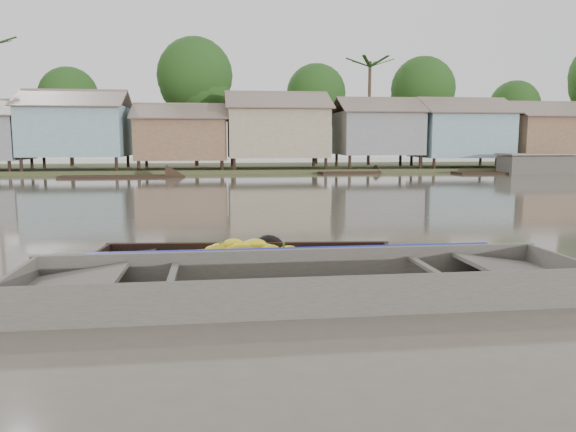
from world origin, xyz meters
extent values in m
plane|color=#50483D|center=(0.00, 0.00, 0.00)|extent=(120.00, 120.00, 0.00)
cube|color=#384723|center=(0.00, 33.00, 0.00)|extent=(120.00, 12.00, 0.50)
cube|color=#7A9DA8|center=(-10.50, 29.50, 2.70)|extent=(6.20, 5.20, 3.20)
cube|color=brown|center=(-10.50, 28.10, 4.75)|extent=(6.60, 3.02, 1.28)
cube|color=brown|center=(-10.50, 30.90, 4.75)|extent=(6.60, 3.02, 1.28)
cube|color=brown|center=(-3.80, 29.50, 2.20)|extent=(5.80, 4.60, 2.70)
cube|color=brown|center=(-3.80, 28.26, 4.00)|extent=(6.20, 2.67, 1.14)
cube|color=brown|center=(-3.80, 30.74, 4.00)|extent=(6.20, 2.67, 1.14)
cube|color=#9A8C6A|center=(2.50, 29.50, 2.65)|extent=(6.50, 5.30, 3.30)
cube|color=brown|center=(2.50, 28.07, 4.75)|extent=(6.90, 3.08, 1.31)
cube|color=brown|center=(2.50, 30.93, 4.75)|extent=(6.90, 3.08, 1.31)
cube|color=gray|center=(9.50, 29.50, 2.60)|extent=(5.40, 4.70, 2.90)
cube|color=brown|center=(9.50, 28.23, 4.50)|extent=(5.80, 2.73, 1.17)
cube|color=brown|center=(9.50, 30.77, 4.50)|extent=(5.80, 2.73, 1.17)
cube|color=#7A9DA8|center=(15.50, 29.50, 2.50)|extent=(6.00, 5.00, 3.10)
cube|color=brown|center=(15.50, 28.15, 4.50)|extent=(6.40, 2.90, 1.24)
cube|color=brown|center=(15.50, 30.85, 4.50)|extent=(6.40, 2.90, 1.24)
cube|color=brown|center=(22.00, 29.50, 2.45)|extent=(5.70, 4.90, 2.80)
cube|color=brown|center=(22.00, 28.18, 4.30)|extent=(6.10, 2.85, 1.21)
cube|color=brown|center=(22.00, 30.82, 4.30)|extent=(6.10, 2.85, 1.21)
cylinder|color=#473323|center=(-12.00, 34.00, 2.45)|extent=(0.28, 0.28, 4.90)
sphere|color=#123912|center=(-12.00, 34.00, 5.25)|extent=(4.20, 4.20, 4.20)
cylinder|color=#473323|center=(-3.00, 33.00, 3.15)|extent=(0.28, 0.28, 6.30)
sphere|color=#123912|center=(-3.00, 33.00, 6.75)|extent=(5.40, 5.40, 5.40)
cylinder|color=#473323|center=(6.00, 34.00, 2.62)|extent=(0.28, 0.28, 5.25)
sphere|color=#123912|center=(6.00, 34.00, 5.62)|extent=(4.50, 4.50, 4.50)
cylinder|color=#473323|center=(14.00, 33.00, 2.80)|extent=(0.28, 0.28, 5.60)
sphere|color=#123912|center=(14.00, 33.00, 6.00)|extent=(4.80, 4.80, 4.80)
cylinder|color=#473323|center=(22.00, 34.00, 2.27)|extent=(0.28, 0.28, 4.55)
sphere|color=#123912|center=(22.00, 34.00, 4.88)|extent=(3.90, 3.90, 3.90)
cylinder|color=#473323|center=(10.00, 33.50, 4.00)|extent=(0.24, 0.24, 8.00)
cube|color=black|center=(-1.05, 0.70, -0.08)|extent=(4.95, 1.38, 0.08)
cube|color=black|center=(-1.00, 1.23, 0.11)|extent=(4.98, 0.60, 0.46)
cube|color=black|center=(-1.10, 0.18, 0.11)|extent=(4.98, 0.60, 0.46)
cube|color=black|center=(1.38, 0.48, 0.11)|extent=(0.16, 1.08, 0.44)
cube|color=black|center=(0.96, 0.52, 0.17)|extent=(0.93, 1.01, 0.18)
cube|color=black|center=(-3.49, 0.93, 0.11)|extent=(0.16, 1.08, 0.44)
cube|color=black|center=(-3.06, 0.89, 0.17)|extent=(0.93, 1.01, 0.18)
cube|color=black|center=(-2.22, 0.81, 0.20)|extent=(0.20, 1.05, 0.05)
cube|color=black|center=(0.11, 0.60, 0.20)|extent=(0.20, 1.05, 0.05)
ellipsoid|color=yellow|center=(-0.47, 0.90, 0.17)|extent=(0.37, 0.27, 0.21)
ellipsoid|color=yellow|center=(-0.76, 1.01, 0.19)|extent=(0.35, 0.26, 0.20)
ellipsoid|color=yellow|center=(-1.50, 0.80, 0.29)|extent=(0.42, 0.31, 0.25)
ellipsoid|color=yellow|center=(-1.86, 0.89, 0.18)|extent=(0.39, 0.29, 0.22)
ellipsoid|color=yellow|center=(-1.80, 0.74, 0.20)|extent=(0.42, 0.31, 0.25)
ellipsoid|color=yellow|center=(-1.09, 0.82, 0.29)|extent=(0.40, 0.30, 0.23)
ellipsoid|color=yellow|center=(-1.28, 0.98, 0.27)|extent=(0.34, 0.25, 0.19)
ellipsoid|color=yellow|center=(-0.74, 0.63, 0.30)|extent=(0.39, 0.29, 0.23)
ellipsoid|color=yellow|center=(-1.15, 0.58, 0.34)|extent=(0.40, 0.30, 0.23)
ellipsoid|color=yellow|center=(-1.70, 0.51, 0.16)|extent=(0.42, 0.31, 0.24)
ellipsoid|color=yellow|center=(-0.24, 0.32, 0.14)|extent=(0.35, 0.26, 0.20)
ellipsoid|color=yellow|center=(-1.00, 0.40, 0.16)|extent=(0.34, 0.25, 0.20)
ellipsoid|color=yellow|center=(-1.24, 0.84, 0.27)|extent=(0.37, 0.28, 0.22)
ellipsoid|color=yellow|center=(-1.28, 0.77, 0.37)|extent=(0.40, 0.30, 0.23)
ellipsoid|color=yellow|center=(-0.92, 0.66, 0.37)|extent=(0.43, 0.32, 0.25)
ellipsoid|color=yellow|center=(-1.66, 0.50, 0.14)|extent=(0.41, 0.30, 0.24)
ellipsoid|color=yellow|center=(-1.85, 0.49, 0.10)|extent=(0.34, 0.25, 0.20)
ellipsoid|color=yellow|center=(-1.87, 0.74, 0.12)|extent=(0.33, 0.24, 0.19)
ellipsoid|color=yellow|center=(-1.17, 0.94, 0.23)|extent=(0.34, 0.25, 0.20)
ellipsoid|color=yellow|center=(-0.80, 0.98, 0.20)|extent=(0.37, 0.27, 0.21)
ellipsoid|color=yellow|center=(-1.02, 0.78, 0.35)|extent=(0.32, 0.24, 0.19)
ellipsoid|color=yellow|center=(-0.40, 0.52, 0.23)|extent=(0.39, 0.29, 0.23)
ellipsoid|color=yellow|center=(-1.64, 0.58, 0.20)|extent=(0.38, 0.28, 0.22)
ellipsoid|color=yellow|center=(-0.91, 0.53, 0.26)|extent=(0.37, 0.27, 0.21)
ellipsoid|color=yellow|center=(-1.25, 0.65, 0.30)|extent=(0.39, 0.29, 0.23)
ellipsoid|color=yellow|center=(-1.39, 0.50, 0.25)|extent=(0.33, 0.24, 0.19)
ellipsoid|color=yellow|center=(-1.18, 0.89, 0.26)|extent=(0.38, 0.28, 0.22)
ellipsoid|color=yellow|center=(-0.66, 0.52, 0.32)|extent=(0.33, 0.24, 0.19)
ellipsoid|color=yellow|center=(-1.00, 0.61, 0.30)|extent=(0.38, 0.28, 0.22)
ellipsoid|color=yellow|center=(-1.61, 0.81, 0.27)|extent=(0.36, 0.27, 0.21)
ellipsoid|color=yellow|center=(-1.72, 0.60, 0.19)|extent=(0.42, 0.31, 0.25)
ellipsoid|color=yellow|center=(-0.33, 0.83, 0.21)|extent=(0.41, 0.31, 0.24)
cylinder|color=#3F6626|center=(-1.49, 0.75, 0.37)|extent=(0.04, 0.04, 0.16)
cylinder|color=#3F6626|center=(-0.88, 0.69, 0.37)|extent=(0.04, 0.04, 0.16)
cylinder|color=#3F6626|center=(-0.44, 0.65, 0.37)|extent=(0.04, 0.04, 0.16)
torus|color=black|center=(-0.64, 1.27, 0.13)|extent=(0.67, 0.22, 0.66)
torus|color=black|center=(-1.81, 0.17, 0.13)|extent=(0.63, 0.22, 0.62)
cube|color=#46403B|center=(-0.35, -1.18, -0.08)|extent=(7.57, 1.67, 0.08)
cube|color=#46403B|center=(-0.36, -0.25, 0.19)|extent=(7.72, 0.21, 0.62)
cube|color=#46403B|center=(-0.35, -2.10, 0.19)|extent=(7.72, 0.21, 0.62)
cube|color=#46403B|center=(3.43, -1.16, 0.19)|extent=(0.07, 1.89, 0.59)
cube|color=#46403B|center=(2.77, -1.16, 0.26)|extent=(1.32, 1.63, 0.24)
cube|color=#46403B|center=(-4.13, -1.20, 0.19)|extent=(0.07, 1.89, 0.59)
cube|color=#46403B|center=(-3.47, -1.20, 0.26)|extent=(1.32, 1.63, 0.24)
cube|color=#46403B|center=(-2.16, -1.19, 0.31)|extent=(0.11, 1.81, 0.05)
cube|color=#46403B|center=(1.46, -1.17, 0.31)|extent=(0.11, 1.81, 0.05)
cube|color=#665E54|center=(-0.35, -1.18, -0.03)|extent=(5.76, 1.51, 0.02)
cube|color=#0E1795|center=(-0.36, -0.19, 0.42)|extent=(6.24, 0.13, 0.15)
torus|color=olive|center=(1.19, -1.48, -0.01)|extent=(0.43, 0.43, 0.06)
torus|color=olive|center=(1.19, -1.48, 0.03)|extent=(0.35, 0.35, 0.06)
cube|color=black|center=(-7.32, 24.56, -0.05)|extent=(6.22, 1.37, 0.35)
cube|color=black|center=(6.99, 26.94, -0.05)|extent=(4.25, 1.83, 0.35)
cube|color=black|center=(17.84, 25.22, -0.05)|extent=(8.73, 2.20, 0.35)
cube|color=black|center=(19.00, 25.00, 0.55)|extent=(5.00, 2.00, 1.20)
camera|label=1|loc=(-1.53, -8.60, 2.14)|focal=35.00mm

